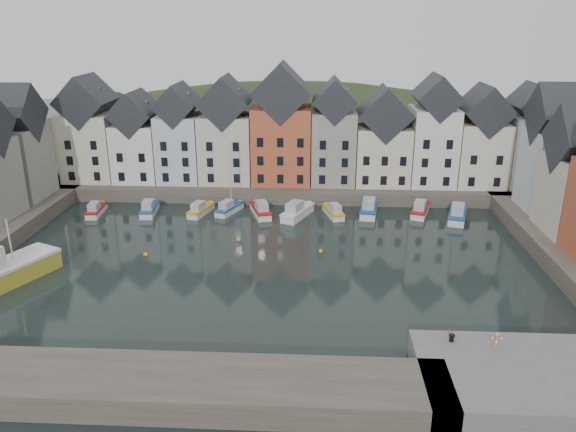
# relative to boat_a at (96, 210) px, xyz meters

# --- Properties ---
(ground) EXTENTS (260.00, 260.00, 0.00)m
(ground) POSITION_rel_boat_a_xyz_m (24.98, -16.69, -0.61)
(ground) COLOR black
(ground) RESTS_ON ground
(far_quay) EXTENTS (90.00, 16.00, 2.00)m
(far_quay) POSITION_rel_boat_a_xyz_m (24.98, 13.31, 0.39)
(far_quay) COLOR #464036
(far_quay) RESTS_ON ground
(near_quay) EXTENTS (18.00, 10.00, 2.00)m
(near_quay) POSITION_rel_boat_a_xyz_m (46.98, -36.69, 0.39)
(near_quay) COLOR #60605E
(near_quay) RESTS_ON ground
(near_wall) EXTENTS (50.00, 6.00, 2.00)m
(near_wall) POSITION_rel_boat_a_xyz_m (14.98, -38.69, 0.39)
(near_wall) COLOR #464036
(near_wall) RESTS_ON ground
(hillside) EXTENTS (153.60, 70.40, 64.00)m
(hillside) POSITION_rel_boat_a_xyz_m (25.00, 39.31, -18.57)
(hillside) COLOR #232E17
(hillside) RESTS_ON ground
(far_terrace) EXTENTS (72.37, 8.16, 17.78)m
(far_terrace) POSITION_rel_boat_a_xyz_m (28.19, 11.31, 8.26)
(far_terrace) COLOR beige
(far_terrace) RESTS_ON far_quay
(mooring_buoys) EXTENTS (20.50, 5.50, 0.50)m
(mooring_buoys) POSITION_rel_boat_a_xyz_m (20.98, -11.36, -0.46)
(mooring_buoys) COLOR gold
(mooring_buoys) RESTS_ON ground
(boat_a) EXTENTS (2.09, 5.47, 2.06)m
(boat_a) POSITION_rel_boat_a_xyz_m (0.00, 0.00, 0.00)
(boat_a) COLOR silver
(boat_a) RESTS_ON ground
(boat_b) EXTENTS (2.43, 6.06, 2.27)m
(boat_b) POSITION_rel_boat_a_xyz_m (7.26, 0.75, 0.06)
(boat_b) COLOR silver
(boat_b) RESTS_ON ground
(boat_c) EXTENTS (3.12, 5.73, 2.10)m
(boat_c) POSITION_rel_boat_a_xyz_m (14.39, 0.81, 0.01)
(boat_c) COLOR silver
(boat_c) RESTS_ON ground
(boat_d) EXTENTS (3.58, 5.71, 10.46)m
(boat_d) POSITION_rel_boat_a_xyz_m (18.23, 1.58, 0.07)
(boat_d) COLOR silver
(boat_d) RESTS_ON ground
(boat_e) EXTENTS (3.72, 6.48, 2.38)m
(boat_e) POSITION_rel_boat_a_xyz_m (22.76, 0.86, 0.09)
(boat_e) COLOR silver
(boat_e) RESTS_ON ground
(boat_f) EXTENTS (4.61, 7.11, 2.62)m
(boat_f) POSITION_rel_boat_a_xyz_m (27.76, 0.25, 0.17)
(boat_f) COLOR silver
(boat_f) RESTS_ON ground
(boat_g) EXTENTS (3.11, 5.70, 2.09)m
(boat_g) POSITION_rel_boat_a_xyz_m (32.76, 1.03, 0.01)
(boat_g) COLOR silver
(boat_g) RESTS_ON ground
(boat_h) EXTENTS (3.13, 7.14, 2.65)m
(boat_h) POSITION_rel_boat_a_xyz_m (37.65, 2.21, 0.18)
(boat_h) COLOR silver
(boat_h) RESTS_ON ground
(boat_i) EXTENTS (3.67, 6.44, 2.36)m
(boat_i) POSITION_rel_boat_a_xyz_m (44.69, 2.27, 0.09)
(boat_i) COLOR silver
(boat_i) RESTS_ON ground
(boat_j) EXTENTS (3.99, 7.22, 2.65)m
(boat_j) POSITION_rel_boat_a_xyz_m (49.32, 0.37, 0.18)
(boat_j) COLOR silver
(boat_j) RESTS_ON ground
(mooring_bollard) EXTENTS (0.48, 0.48, 0.56)m
(mooring_bollard) POSITION_rel_boat_a_xyz_m (41.03, -33.22, 1.70)
(mooring_bollard) COLOR black
(mooring_bollard) RESTS_ON near_quay
(life_ring_post) EXTENTS (0.80, 0.17, 1.30)m
(life_ring_post) POSITION_rel_boat_a_xyz_m (44.15, -34.02, 2.25)
(life_ring_post) COLOR gray
(life_ring_post) RESTS_ON near_quay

